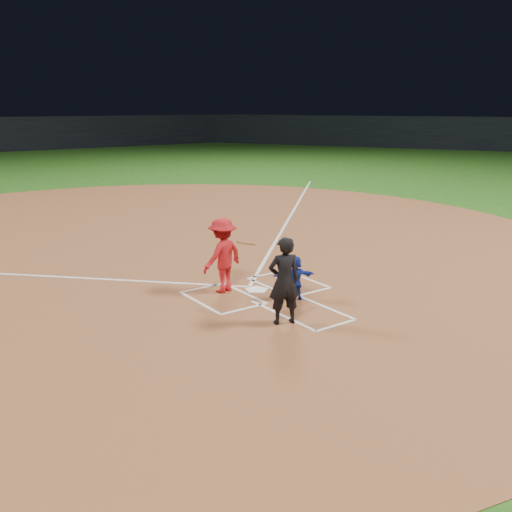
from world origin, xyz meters
TOP-DOWN VIEW (x-y plane):
  - ground at (0.00, 0.00)m, footprint 120.00×120.00m
  - home_plate_dirt at (0.00, 6.00)m, footprint 28.00×28.00m
  - stadium_wall_right at (42.00, 24.00)m, footprint 31.04×52.56m
  - home_plate at (0.00, 0.00)m, footprint 0.60×0.60m
  - catcher at (0.32, -1.06)m, footprint 1.02×0.66m
  - umpire at (-0.79, -2.07)m, footprint 0.77×0.63m
  - chalk_markings at (0.00, 5.29)m, footprint 28.35×17.32m
  - batter_at_plate at (-0.71, 0.39)m, footprint 1.63×0.93m

SIDE VIEW (x-z plane):
  - ground at x=0.00m, z-range 0.00..0.00m
  - home_plate_dirt at x=0.00m, z-range 0.00..0.01m
  - chalk_markings at x=0.00m, z-range 0.01..0.02m
  - home_plate at x=0.00m, z-range 0.01..0.03m
  - catcher at x=0.32m, z-range 0.01..1.06m
  - batter_at_plate at x=-0.71m, z-range 0.01..1.80m
  - umpire at x=-0.79m, z-range 0.01..1.83m
  - stadium_wall_right at x=42.00m, z-range 0.00..3.20m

